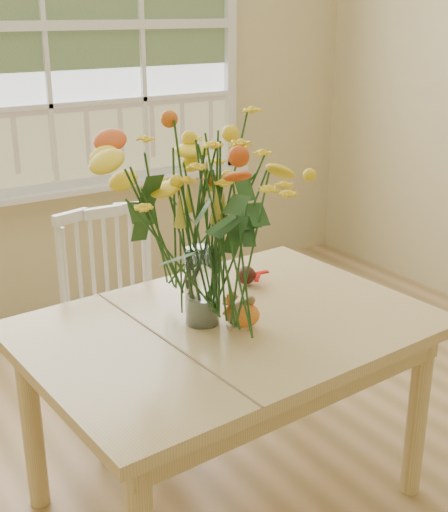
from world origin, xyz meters
TOP-DOWN VIEW (x-y plane):
  - wall_back at (0.00, 2.25)m, footprint 4.00×0.02m
  - window at (0.00, 2.21)m, footprint 2.42×0.12m
  - dining_table at (-0.12, 0.34)m, footprint 1.33×0.99m
  - windsor_chair at (-0.22, 1.00)m, footprint 0.43×0.41m
  - flower_vase at (-0.19, 0.38)m, footprint 0.52×0.52m
  - pumpkin at (-0.10, 0.28)m, footprint 0.10×0.10m
  - turkey_figurine at (-0.12, 0.29)m, footprint 0.11×0.09m
  - dark_gourd at (0.11, 0.56)m, footprint 0.13×0.08m

SIDE VIEW (x-z plane):
  - windsor_chair at x=-0.22m, z-range 0.06..0.94m
  - dining_table at x=-0.12m, z-range 0.25..0.93m
  - dark_gourd at x=0.11m, z-range 0.68..0.75m
  - pumpkin at x=-0.10m, z-range 0.68..0.76m
  - turkey_figurine at x=-0.12m, z-range 0.67..0.79m
  - flower_vase at x=-0.19m, z-range 0.74..1.36m
  - wall_back at x=0.00m, z-range 0.00..2.70m
  - window at x=0.00m, z-range 0.66..2.40m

